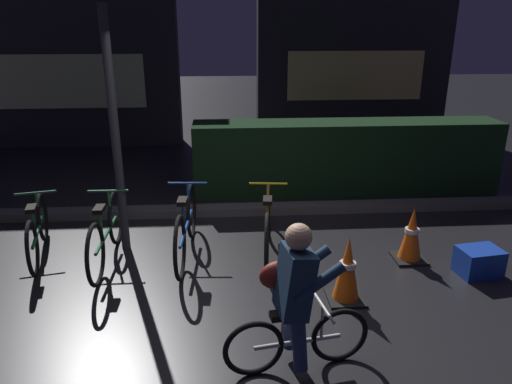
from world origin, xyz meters
The scene contains 14 objects.
ground_plane centered at (0.00, 0.00, 0.00)m, with size 40.00×40.00×0.00m, color black.
sidewalk_curb centered at (0.00, 2.20, 0.06)m, with size 12.00×0.24×0.12m, color #56544F.
hedge_row centered at (1.80, 3.10, 0.56)m, with size 4.80×0.70×1.12m, color black.
storefront_left centered at (-3.39, 6.50, 2.08)m, with size 4.66×0.54×4.17m.
storefront_right centered at (2.92, 7.20, 2.12)m, with size 4.48×0.54×4.26m.
street_post centered at (-1.34, 1.20, 1.39)m, with size 0.10×0.10×2.77m, color #2D2D33.
parked_bike_left_mid centered at (-2.30, 1.07, 0.32)m, with size 0.47×1.50×0.71m.
parked_bike_center_left centered at (-1.47, 0.88, 0.35)m, with size 0.46×1.67×0.77m.
parked_bike_center_right centered at (-0.58, 0.97, 0.36)m, with size 0.46×1.75×0.80m.
parked_bike_right_mid centered at (0.37, 1.03, 0.35)m, with size 0.46×1.65×0.76m.
traffic_cone_near centered at (1.04, -0.10, 0.33)m, with size 0.36×0.36×0.68m.
traffic_cone_far centered at (1.98, 0.68, 0.31)m, with size 0.36×0.36×0.64m.
blue_crate centered at (2.59, 0.30, 0.15)m, with size 0.44×0.32×0.30m, color #193DB7.
cyclist centered at (0.38, -1.02, 0.63)m, with size 1.18×0.50×1.25m.
Camera 1 is at (-0.12, -4.13, 2.61)m, focal length 33.58 mm.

